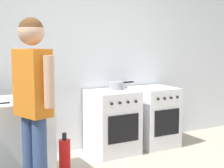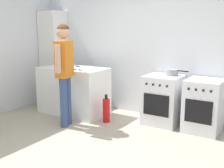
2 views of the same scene
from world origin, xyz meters
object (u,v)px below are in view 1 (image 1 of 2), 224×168
(oven_right, at_px, (154,116))
(pot, at_px, (116,86))
(person, at_px, (33,94))
(oven_left, at_px, (112,122))
(fire_extinguisher, at_px, (65,158))
(knife_carving, at_px, (29,102))

(oven_right, bearing_deg, pot, 171.90)
(pot, relative_size, person, 0.22)
(oven_left, relative_size, fire_extinguisher, 1.70)
(pot, height_order, knife_carving, pot)
(fire_extinguisher, bearing_deg, oven_right, 16.99)
(oven_right, xyz_separation_m, person, (-2.05, -0.99, 0.61))
(oven_right, height_order, knife_carving, knife_carving)
(knife_carving, bearing_deg, pot, 26.42)
(oven_left, height_order, fire_extinguisher, oven_left)
(oven_left, distance_m, fire_extinguisher, 1.01)
(oven_left, distance_m, person, 1.79)
(oven_left, xyz_separation_m, person, (-1.35, -0.99, 0.61))
(person, relative_size, fire_extinguisher, 3.43)
(knife_carving, xyz_separation_m, fire_extinguisher, (0.42, 0.13, -0.69))
(oven_left, relative_size, pot, 2.22)
(oven_right, xyz_separation_m, pot, (-0.58, 0.08, 0.48))
(oven_left, xyz_separation_m, knife_carving, (-1.29, -0.61, 0.48))
(oven_left, height_order, pot, pot)
(pot, xyz_separation_m, person, (-1.47, -1.08, 0.13))
(knife_carving, bearing_deg, person, -100.26)
(fire_extinguisher, bearing_deg, oven_left, 28.78)
(oven_left, xyz_separation_m, oven_right, (0.69, -0.00, -0.00))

